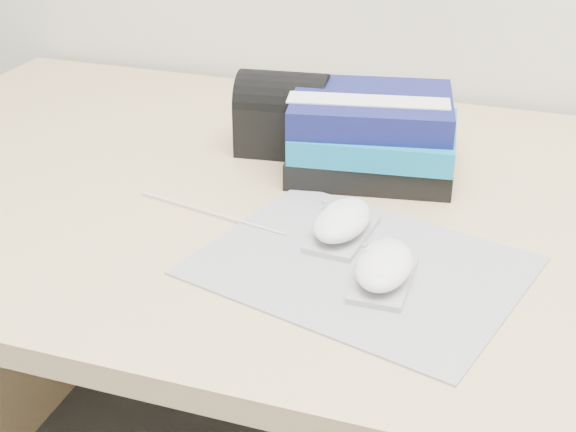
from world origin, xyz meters
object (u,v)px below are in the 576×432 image
(desk, at_px, (399,330))
(mouse_rear, at_px, (342,222))
(mouse_front, at_px, (384,267))
(book_stack, at_px, (372,134))
(pouch, at_px, (283,113))

(desk, relative_size, mouse_rear, 14.35)
(desk, height_order, mouse_front, mouse_front)
(book_stack, relative_size, pouch, 1.78)
(desk, bearing_deg, mouse_rear, -105.78)
(mouse_rear, bearing_deg, mouse_front, -50.18)
(desk, distance_m, mouse_rear, 0.31)
(mouse_front, bearing_deg, pouch, 125.18)
(desk, bearing_deg, pouch, 163.85)
(desk, relative_size, book_stack, 6.65)
(mouse_rear, xyz_separation_m, book_stack, (-0.01, 0.20, 0.03))
(mouse_front, bearing_deg, book_stack, 106.00)
(desk, bearing_deg, mouse_front, -85.76)
(desk, height_order, mouse_rear, mouse_rear)
(book_stack, bearing_deg, mouse_rear, -86.17)
(mouse_rear, bearing_deg, pouch, 123.41)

